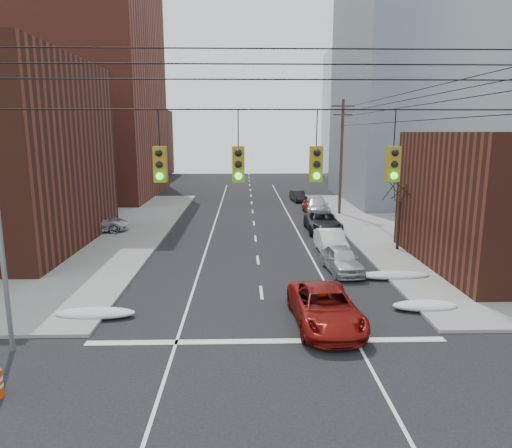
{
  "coord_description": "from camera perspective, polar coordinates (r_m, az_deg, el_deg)",
  "views": [
    {
      "loc": [
        -0.84,
        -9.96,
        7.99
      ],
      "look_at": [
        -0.2,
        14.74,
        3.0
      ],
      "focal_mm": 32.0,
      "sensor_mm": 36.0,
      "label": 1
    }
  ],
  "objects": [
    {
      "name": "building_brick_tall",
      "position": [
        62.81,
        -24.21,
        16.86
      ],
      "size": [
        24.0,
        20.0,
        30.0
      ],
      "primitive_type": "cube",
      "color": "maroon",
      "rests_on": "ground"
    },
    {
      "name": "building_brick_far",
      "position": [
        87.67,
        -18.42,
        9.54
      ],
      "size": [
        22.0,
        18.0,
        12.0
      ],
      "primitive_type": "cube",
      "color": "#4D2117",
      "rests_on": "ground"
    },
    {
      "name": "building_office",
      "position": [
        58.77,
        22.19,
        15.0
      ],
      "size": [
        22.0,
        20.0,
        25.0
      ],
      "primitive_type": "cube",
      "color": "gray",
      "rests_on": "ground"
    },
    {
      "name": "building_glass",
      "position": [
        83.78,
        16.2,
        13.03
      ],
      "size": [
        20.0,
        18.0,
        22.0
      ],
      "primitive_type": "cube",
      "color": "gray",
      "rests_on": "ground"
    },
    {
      "name": "utility_pole_far",
      "position": [
        44.99,
        10.62,
        8.41
      ],
      "size": [
        2.2,
        0.28,
        11.0
      ],
      "color": "#473323",
      "rests_on": "ground"
    },
    {
      "name": "traffic_signals",
      "position": [
        12.99,
        2.67,
        7.78
      ],
      "size": [
        17.0,
        0.42,
        2.02
      ],
      "color": "black",
      "rests_on": "ground"
    },
    {
      "name": "bare_tree",
      "position": [
        32.22,
        17.42,
        0.75
      ],
      "size": [
        2.09,
        2.2,
        4.93
      ],
      "color": "black",
      "rests_on": "ground"
    },
    {
      "name": "snow_nw",
      "position": [
        21.52,
        -19.46,
        -10.46
      ],
      "size": [
        3.5,
        1.08,
        0.42
      ],
      "primitive_type": "ellipsoid",
      "color": "silver",
      "rests_on": "ground"
    },
    {
      "name": "snow_ne",
      "position": [
        22.52,
        20.38,
        -9.54
      ],
      "size": [
        3.0,
        1.08,
        0.42
      ],
      "primitive_type": "ellipsoid",
      "color": "silver",
      "rests_on": "ground"
    },
    {
      "name": "snow_east_far",
      "position": [
        26.5,
        16.8,
        -6.16
      ],
      "size": [
        4.0,
        1.08,
        0.42
      ],
      "primitive_type": "ellipsoid",
      "color": "silver",
      "rests_on": "ground"
    },
    {
      "name": "red_pickup",
      "position": [
        19.64,
        8.65,
        -10.25
      ],
      "size": [
        2.84,
        5.72,
        1.56
      ],
      "primitive_type": "imported",
      "rotation": [
        0.0,
        0.0,
        0.05
      ],
      "color": "maroon",
      "rests_on": "ground"
    },
    {
      "name": "parked_car_a",
      "position": [
        26.96,
        10.68,
        -4.37
      ],
      "size": [
        2.11,
        4.52,
        1.5
      ],
      "primitive_type": "imported",
      "rotation": [
        0.0,
        0.0,
        0.08
      ],
      "color": "silver",
      "rests_on": "ground"
    },
    {
      "name": "parked_car_b",
      "position": [
        31.0,
        9.34,
        -2.21
      ],
      "size": [
        1.7,
        4.69,
        1.54
      ],
      "primitive_type": "imported",
      "rotation": [
        0.0,
        0.0,
        0.02
      ],
      "color": "white",
      "rests_on": "ground"
    },
    {
      "name": "parked_car_c",
      "position": [
        37.44,
        8.36,
        0.2
      ],
      "size": [
        2.67,
        5.68,
        1.57
      ],
      "primitive_type": "imported",
      "rotation": [
        0.0,
        0.0,
        -0.01
      ],
      "color": "black",
      "rests_on": "ground"
    },
    {
      "name": "parked_car_d",
      "position": [
        45.92,
        7.62,
        2.29
      ],
      "size": [
        2.42,
        5.53,
        1.58
      ],
      "primitive_type": "imported",
      "rotation": [
        0.0,
        0.0,
        -0.04
      ],
      "color": "#B0B1B5",
      "rests_on": "ground"
    },
    {
      "name": "parked_car_e",
      "position": [
        46.04,
        7.13,
        2.23
      ],
      "size": [
        1.89,
        4.24,
        1.42
      ],
      "primitive_type": "imported",
      "rotation": [
        0.0,
        0.0,
        0.05
      ],
      "color": "maroon",
      "rests_on": "ground"
    },
    {
      "name": "parked_car_f",
      "position": [
        53.91,
        5.27,
        3.52
      ],
      "size": [
        1.79,
        3.97,
        1.27
      ],
      "primitive_type": "imported",
      "rotation": [
        0.0,
        0.0,
        0.12
      ],
      "color": "black",
      "rests_on": "ground"
    },
    {
      "name": "lot_car_a",
      "position": [
        34.76,
        -24.32,
        -1.44
      ],
      "size": [
        4.48,
        1.94,
        1.43
      ],
      "primitive_type": "imported",
      "rotation": [
        0.0,
        0.0,
        1.47
      ],
      "color": "white",
      "rests_on": "sidewalk_nw"
    },
    {
      "name": "lot_car_b",
      "position": [
        38.64,
        -19.29,
        0.11
      ],
      "size": [
        5.34,
        3.16,
        1.39
      ],
      "primitive_type": "imported",
      "rotation": [
        0.0,
        0.0,
        1.75
      ],
      "color": "silver",
      "rests_on": "sidewalk_nw"
    },
    {
      "name": "lot_car_c",
      "position": [
        39.49,
        -27.97,
        -0.35
      ],
      "size": [
        5.17,
        3.15,
        1.4
      ],
      "primitive_type": "imported",
      "rotation": [
        0.0,
        0.0,
        1.84
      ],
      "color": "black",
      "rests_on": "sidewalk_nw"
    },
    {
      "name": "lot_car_d",
      "position": [
        40.22,
        -24.24,
        0.29
      ],
      "size": [
        4.92,
        3.3,
        1.56
      ],
      "primitive_type": "imported",
      "rotation": [
        0.0,
        0.0,
        1.22
      ],
      "color": "#AAABAF",
      "rests_on": "sidewalk_nw"
    }
  ]
}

